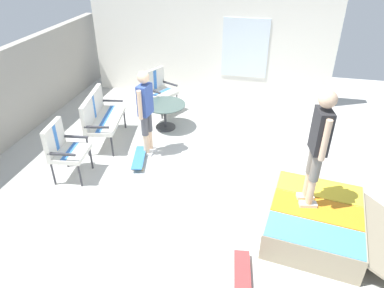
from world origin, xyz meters
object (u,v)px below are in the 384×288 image
at_px(patio_bench, 100,114).
at_px(patio_chair_near_house, 158,87).
at_px(patio_table, 165,111).
at_px(person_watching, 145,108).
at_px(patio_chair_by_wall, 62,146).
at_px(skateboard_spare, 242,276).
at_px(skate_ramp, 316,221).
at_px(person_skater, 319,142).
at_px(skateboard_by_bench, 139,158).

bearing_deg(patio_bench, patio_chair_near_house, -22.97).
bearing_deg(patio_table, patio_bench, 127.27).
distance_m(patio_bench, person_watching, 1.15).
height_order(patio_chair_by_wall, skateboard_spare, patio_chair_by_wall).
distance_m(skate_ramp, person_skater, 1.23).
relative_size(skate_ramp, patio_bench, 1.51).
relative_size(patio_bench, person_watching, 0.80).
distance_m(skate_ramp, patio_bench, 4.50).
height_order(skateboard_by_bench, skateboard_spare, same).
height_order(patio_chair_near_house, person_watching, person_watching).
relative_size(patio_bench, skateboard_by_bench, 1.61).
relative_size(patio_chair_near_house, patio_chair_by_wall, 1.00).
relative_size(patio_chair_by_wall, patio_table, 1.13).
relative_size(patio_bench, patio_chair_by_wall, 1.30).
bearing_deg(skate_ramp, patio_chair_near_house, 45.03).
xyz_separation_m(patio_bench, patio_chair_near_house, (1.65, -0.70, -0.00)).
bearing_deg(patio_bench, skateboard_by_bench, -119.84).
height_order(skate_ramp, patio_chair_near_house, patio_chair_near_house).
distance_m(person_watching, skateboard_by_bench, 0.95).
bearing_deg(skateboard_spare, skateboard_by_bench, 44.04).
xyz_separation_m(person_skater, skateboard_by_bench, (1.06, 2.94, -1.34)).
bearing_deg(person_skater, patio_bench, 67.49).
relative_size(patio_table, person_skater, 0.53).
distance_m(patio_bench, skateboard_by_bench, 1.28).
distance_m(patio_bench, patio_chair_near_house, 1.79).
bearing_deg(person_watching, person_skater, -116.20).
xyz_separation_m(patio_chair_by_wall, person_skater, (-0.35, -4.01, 0.81)).
height_order(patio_bench, patio_table, patio_bench).
xyz_separation_m(patio_table, person_skater, (-2.48, -2.84, 1.02)).
bearing_deg(skateboard_by_bench, patio_chair_by_wall, 123.40).
bearing_deg(person_watching, patio_chair_by_wall, 133.17).
distance_m(patio_bench, skateboard_spare, 4.30).
xyz_separation_m(patio_chair_by_wall, person_watching, (1.07, -1.14, 0.35)).
distance_m(patio_table, skateboard_spare, 4.24).
height_order(patio_bench, patio_chair_near_house, same).
bearing_deg(patio_chair_near_house, skateboard_by_bench, -172.08).
bearing_deg(patio_chair_by_wall, patio_chair_near_house, -14.60).
height_order(patio_chair_by_wall, patio_table, patio_chair_by_wall).
distance_m(person_watching, person_skater, 3.24).
xyz_separation_m(patio_table, skateboard_spare, (-3.67, -2.09, -0.32)).
height_order(patio_chair_near_house, skateboard_by_bench, patio_chair_near_house).
height_order(patio_chair_near_house, person_skater, person_skater).
bearing_deg(skate_ramp, patio_chair_by_wall, 83.53).
distance_m(patio_chair_near_house, patio_chair_by_wall, 3.04).
distance_m(skate_ramp, person_watching, 3.49).
relative_size(skate_ramp, skateboard_spare, 2.46).
relative_size(skate_ramp, patio_chair_near_house, 1.97).
bearing_deg(patio_chair_near_house, skateboard_spare, -150.96).
bearing_deg(skateboard_spare, patio_bench, 48.39).
height_order(person_watching, skateboard_spare, person_watching).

